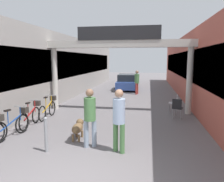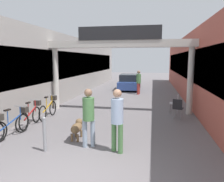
{
  "view_description": "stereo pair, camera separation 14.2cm",
  "coord_description": "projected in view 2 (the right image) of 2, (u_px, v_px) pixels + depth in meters",
  "views": [
    {
      "loc": [
        1.47,
        -3.66,
        2.57
      ],
      "look_at": [
        0.0,
        4.99,
        1.3
      ],
      "focal_mm": 35.0,
      "sensor_mm": 36.0,
      "label": 1
    },
    {
      "loc": [
        1.61,
        -3.64,
        2.57
      ],
      "look_at": [
        0.0,
        4.99,
        1.3
      ],
      "focal_mm": 35.0,
      "sensor_mm": 36.0,
      "label": 2
    }
  ],
  "objects": [
    {
      "name": "bicycle_blue_second",
      "position": [
        14.0,
        124.0,
        7.33
      ],
      "size": [
        0.46,
        1.68,
        0.98
      ],
      "color": "black",
      "rests_on": "ground_plane"
    },
    {
      "name": "pedestrian_with_dog",
      "position": [
        89.0,
        114.0,
        6.36
      ],
      "size": [
        0.46,
        0.46,
        1.74
      ],
      "color": "#8C9EB2",
      "rests_on": "ground_plane"
    },
    {
      "name": "bollard_post_metal",
      "position": [
        45.0,
        134.0,
        6.09
      ],
      "size": [
        0.1,
        0.1,
        1.01
      ],
      "color": "gray",
      "rests_on": "ground_plane"
    },
    {
      "name": "pedestrian_carrying_crate",
      "position": [
        139.0,
        81.0,
        16.12
      ],
      "size": [
        0.43,
        0.43,
        1.77
      ],
      "color": "#99332D",
      "rests_on": "ground_plane"
    },
    {
      "name": "dog_on_leash",
      "position": [
        77.0,
        127.0,
        7.11
      ],
      "size": [
        0.36,
        0.83,
        0.6
      ],
      "color": "brown",
      "rests_on": "ground_plane"
    },
    {
      "name": "parked_car_blue",
      "position": [
        130.0,
        82.0,
        18.77
      ],
      "size": [
        1.93,
        4.07,
        1.33
      ],
      "color": "#2D478C",
      "rests_on": "ground_plane"
    },
    {
      "name": "arcade_sign_gateway",
      "position": [
        119.0,
        52.0,
        10.54
      ],
      "size": [
        7.4,
        0.47,
        4.13
      ],
      "color": "beige",
      "rests_on": "ground_plane"
    },
    {
      "name": "bicycle_orange_farthest",
      "position": [
        49.0,
        108.0,
        9.71
      ],
      "size": [
        0.46,
        1.69,
        0.98
      ],
      "color": "black",
      "rests_on": "ground_plane"
    },
    {
      "name": "cafe_chair_black_nearer",
      "position": [
        178.0,
        107.0,
        9.4
      ],
      "size": [
        0.51,
        0.51,
        0.89
      ],
      "color": "gray",
      "rests_on": "ground_plane"
    },
    {
      "name": "storefront_left",
      "position": [
        57.0,
        67.0,
        15.54
      ],
      "size": [
        3.0,
        26.0,
        4.08
      ],
      "color": "#9E9993",
      "rests_on": "ground_plane"
    },
    {
      "name": "bicycle_red_third",
      "position": [
        32.0,
        115.0,
        8.52
      ],
      "size": [
        0.46,
        1.69,
        0.98
      ],
      "color": "black",
      "rests_on": "ground_plane"
    },
    {
      "name": "cafe_chair_aluminium_farther",
      "position": [
        176.0,
        102.0,
        10.52
      ],
      "size": [
        0.45,
        0.45,
        0.89
      ],
      "color": "gray",
      "rests_on": "ground_plane"
    },
    {
      "name": "pedestrian_companion",
      "position": [
        117.0,
        116.0,
        5.98
      ],
      "size": [
        0.47,
        0.47,
        1.78
      ],
      "color": "#4C7F47",
      "rests_on": "ground_plane"
    },
    {
      "name": "storefront_right",
      "position": [
        209.0,
        68.0,
        13.69
      ],
      "size": [
        3.0,
        26.0,
        4.08
      ],
      "color": "#B25142",
      "rests_on": "ground_plane"
    }
  ]
}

